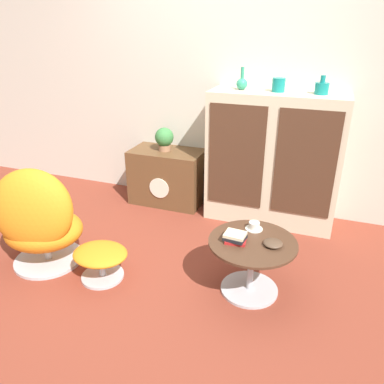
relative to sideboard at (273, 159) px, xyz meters
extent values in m
plane|color=brown|center=(-0.54, -1.29, -0.61)|extent=(12.00, 12.00, 0.00)
cube|color=beige|center=(-0.54, 0.25, 0.69)|extent=(6.40, 0.06, 2.60)
cube|color=beige|center=(0.00, 0.00, 0.00)|extent=(1.18, 0.43, 1.21)
cube|color=#472D1E|center=(-0.29, -0.22, 0.06)|extent=(0.49, 0.01, 0.92)
cube|color=#472D1E|center=(0.29, -0.22, 0.06)|extent=(0.49, 0.01, 0.92)
cube|color=brown|center=(-1.07, 0.01, -0.32)|extent=(0.74, 0.42, 0.56)
cylinder|color=beige|center=(-1.07, -0.20, -0.37)|extent=(0.21, 0.01, 0.21)
cylinder|color=#B7B7BC|center=(-1.53, -1.33, -0.59)|extent=(0.53, 0.53, 0.02)
cylinder|color=#B7B7BC|center=(-1.53, -1.33, -0.52)|extent=(0.06, 0.06, 0.11)
ellipsoid|color=orange|center=(-1.53, -1.33, -0.33)|extent=(0.72, 0.66, 0.28)
ellipsoid|color=orange|center=(-1.50, -1.43, -0.09)|extent=(0.68, 0.53, 0.64)
cylinder|color=#B7B7BC|center=(-1.00, -1.37, -0.60)|extent=(0.32, 0.32, 0.02)
cylinder|color=#B7B7BC|center=(-1.00, -1.37, -0.52)|extent=(0.04, 0.04, 0.14)
ellipsoid|color=orange|center=(-1.00, -1.37, -0.40)|extent=(0.41, 0.35, 0.09)
cylinder|color=#B7B7BC|center=(0.06, -1.14, -0.60)|extent=(0.41, 0.41, 0.02)
cylinder|color=#B7B7BC|center=(0.06, -1.14, -0.40)|extent=(0.04, 0.04, 0.37)
cylinder|color=#472D1E|center=(0.06, -1.14, -0.21)|extent=(0.60, 0.60, 0.02)
ellipsoid|color=#2D8E6B|center=(-0.33, 0.00, 0.65)|extent=(0.10, 0.10, 0.10)
cylinder|color=#2D8E6B|center=(-0.33, 0.00, 0.75)|extent=(0.03, 0.03, 0.10)
cylinder|color=#147A75|center=(-0.01, 0.00, 0.66)|extent=(0.11, 0.11, 0.11)
cylinder|color=#147A75|center=(0.34, 0.00, 0.65)|extent=(0.11, 0.11, 0.09)
cylinder|color=#147A75|center=(0.34, 0.00, 0.73)|extent=(0.04, 0.04, 0.06)
cylinder|color=#996B4C|center=(-1.09, 0.01, -0.01)|extent=(0.12, 0.12, 0.06)
sphere|color=#387A3D|center=(-1.09, 0.01, 0.10)|extent=(0.19, 0.19, 0.19)
cylinder|color=silver|center=(0.04, -0.97, -0.19)|extent=(0.12, 0.12, 0.01)
cylinder|color=silver|center=(0.04, -0.97, -0.17)|extent=(0.08, 0.08, 0.06)
cube|color=red|center=(-0.04, -1.18, -0.19)|extent=(0.15, 0.13, 0.02)
cube|color=black|center=(-0.05, -1.18, -0.17)|extent=(0.15, 0.13, 0.02)
cube|color=beige|center=(-0.05, -1.18, -0.14)|extent=(0.14, 0.12, 0.02)
ellipsoid|color=#4C3828|center=(0.20, -1.15, -0.18)|extent=(0.13, 0.13, 0.04)
camera|label=1|loc=(0.42, -3.29, 1.14)|focal=35.00mm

